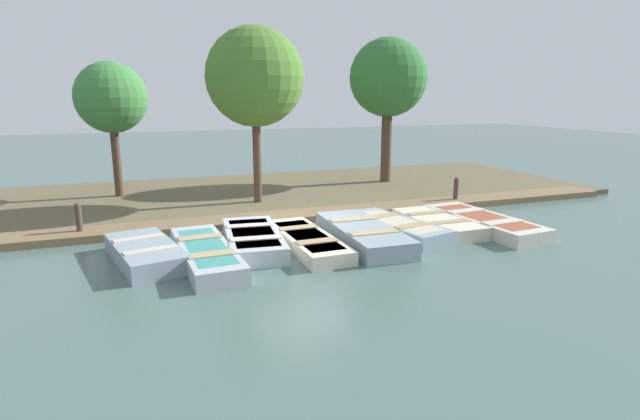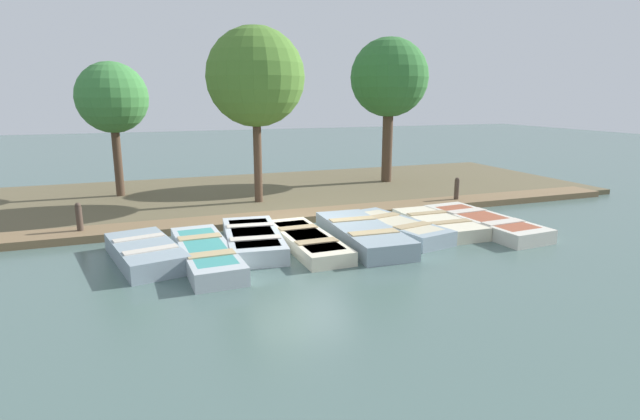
% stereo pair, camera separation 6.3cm
% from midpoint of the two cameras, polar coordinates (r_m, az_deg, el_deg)
% --- Properties ---
extents(ground_plane, '(80.00, 80.00, 0.00)m').
position_cam_midpoint_polar(ground_plane, '(12.87, -2.49, -2.57)').
color(ground_plane, '#4C6660').
extents(shore_bank, '(8.00, 24.00, 0.17)m').
position_cam_midpoint_polar(shore_bank, '(17.55, -7.61, 1.81)').
color(shore_bank, brown).
rests_on(shore_bank, ground_plane).
extents(dock_walkway, '(1.08, 22.42, 0.19)m').
position_cam_midpoint_polar(dock_walkway, '(14.06, -4.18, -0.84)').
color(dock_walkway, brown).
rests_on(dock_walkway, ground_plane).
extents(rowboat_0, '(2.87, 1.69, 0.41)m').
position_cam_midpoint_polar(rowboat_0, '(11.20, -19.47, -4.60)').
color(rowboat_0, '#8C9EA8').
rests_on(rowboat_0, ground_plane).
extents(rowboat_1, '(3.53, 1.16, 0.39)m').
position_cam_midpoint_polar(rowboat_1, '(10.84, -13.07, -4.85)').
color(rowboat_1, '#B2BCC1').
rests_on(rowboat_1, ground_plane).
extents(rowboat_2, '(3.14, 1.54, 0.40)m').
position_cam_midpoint_polar(rowboat_2, '(11.64, -7.81, -3.34)').
color(rowboat_2, '#B2BCC1').
rests_on(rowboat_2, ground_plane).
extents(rowboat_3, '(3.34, 1.09, 0.33)m').
position_cam_midpoint_polar(rowboat_3, '(11.59, -1.63, -3.50)').
color(rowboat_3, beige).
rests_on(rowboat_3, ground_plane).
extents(rowboat_4, '(3.45, 1.37, 0.44)m').
position_cam_midpoint_polar(rowboat_4, '(11.96, 4.74, -2.72)').
color(rowboat_4, '#8C9EA8').
rests_on(rowboat_4, ground_plane).
extents(rowboat_5, '(3.20, 1.70, 0.39)m').
position_cam_midpoint_polar(rowboat_5, '(12.75, 8.58, -1.96)').
color(rowboat_5, '#8C9EA8').
rests_on(rowboat_5, ground_plane).
extents(rowboat_6, '(2.73, 1.26, 0.36)m').
position_cam_midpoint_polar(rowboat_6, '(13.42, 13.19, -1.49)').
color(rowboat_6, beige).
rests_on(rowboat_6, ground_plane).
extents(rowboat_7, '(3.67, 1.49, 0.37)m').
position_cam_midpoint_polar(rowboat_7, '(13.83, 18.03, -1.33)').
color(rowboat_7, beige).
rests_on(rowboat_7, ground_plane).
extents(mooring_post_near, '(0.15, 0.15, 0.90)m').
position_cam_midpoint_polar(mooring_post_near, '(13.58, -25.96, -1.09)').
color(mooring_post_near, '#47382D').
rests_on(mooring_post_near, ground_plane).
extents(mooring_post_far, '(0.15, 0.15, 0.90)m').
position_cam_midpoint_polar(mooring_post_far, '(16.58, 15.16, 2.11)').
color(mooring_post_far, '#47382D').
rests_on(mooring_post_far, ground_plane).
extents(park_tree_far_left, '(2.26, 2.26, 4.51)m').
position_cam_midpoint_polar(park_tree_far_left, '(17.70, -22.87, 11.66)').
color(park_tree_far_left, '#4C3828').
rests_on(park_tree_far_left, ground_plane).
extents(park_tree_left, '(2.97, 2.97, 5.47)m').
position_cam_midpoint_polar(park_tree_left, '(15.56, -7.58, 14.79)').
color(park_tree_left, '#4C3828').
rests_on(park_tree_left, ground_plane).
extents(park_tree_center, '(2.92, 2.92, 5.57)m').
position_cam_midpoint_polar(park_tree_center, '(19.46, 7.70, 14.65)').
color(park_tree_center, '#4C3828').
rests_on(park_tree_center, ground_plane).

